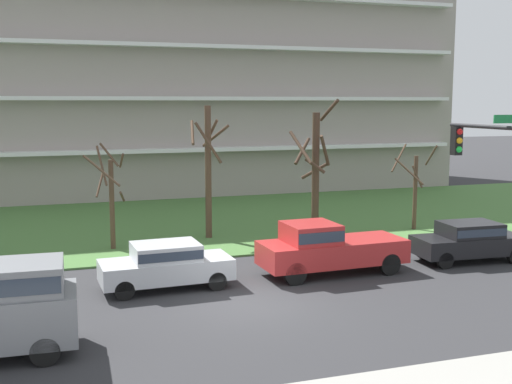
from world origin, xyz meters
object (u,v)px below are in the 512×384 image
object	(u,v)px
pickup_red_center_left	(327,247)
tree_far_right	(414,185)
tree_center	(208,167)
sedan_silver_near_right	(166,264)
sedan_black_near_left	(469,240)
tree_left	(111,195)
tree_right	(315,168)

from	to	relation	value
pickup_red_center_left	tree_far_right	bearing A→B (deg)	-142.90
tree_center	tree_far_right	world-z (taller)	tree_center
pickup_red_center_left	sedan_silver_near_right	bearing A→B (deg)	-2.21
tree_center	sedan_silver_near_right	xyz separation A→B (m)	(-3.29, -7.28, -2.49)
pickup_red_center_left	tree_center	bearing A→B (deg)	-72.26
sedan_black_near_left	pickup_red_center_left	size ratio (longest dim) A/B	0.82
tree_left	pickup_red_center_left	distance (m)	9.58
tree_far_right	sedan_black_near_left	distance (m)	6.32
tree_left	tree_right	world-z (taller)	tree_right
tree_left	pickup_red_center_left	xyz separation A→B (m)	(7.11, -6.28, -1.38)
tree_left	tree_right	bearing A→B (deg)	0.81
tree_left	sedan_black_near_left	bearing A→B (deg)	-25.25
tree_right	sedan_black_near_left	world-z (taller)	tree_right
tree_far_right	pickup_red_center_left	size ratio (longest dim) A/B	0.78
pickup_red_center_left	sedan_silver_near_right	distance (m)	5.93
tree_center	pickup_red_center_left	world-z (taller)	tree_center
tree_far_right	sedan_silver_near_right	bearing A→B (deg)	-155.62
tree_center	pickup_red_center_left	distance (m)	8.09
tree_left	pickup_red_center_left	size ratio (longest dim) A/B	0.85
tree_right	tree_far_right	distance (m)	5.24
tree_right	sedan_silver_near_right	world-z (taller)	tree_right
tree_center	pickup_red_center_left	bearing A→B (deg)	-70.14
tree_left	sedan_black_near_left	distance (m)	14.77
sedan_black_near_left	pickup_red_center_left	bearing A→B (deg)	3.36
sedan_silver_near_right	sedan_black_near_left	bearing A→B (deg)	177.75
tree_far_right	pickup_red_center_left	world-z (taller)	tree_far_right
tree_left	sedan_silver_near_right	xyz separation A→B (m)	(1.18, -6.27, -1.52)
tree_left	sedan_silver_near_right	distance (m)	6.56
tree_center	tree_right	bearing A→B (deg)	-10.11
sedan_silver_near_right	tree_center	bearing A→B (deg)	-116.59
sedan_black_near_left	pickup_red_center_left	world-z (taller)	pickup_red_center_left
tree_right	tree_far_right	xyz separation A→B (m)	(5.13, -0.35, -0.98)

